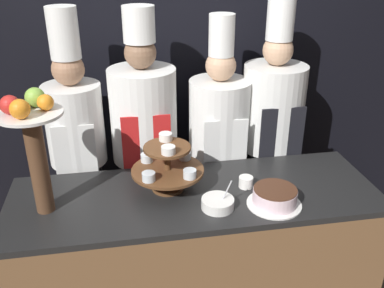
{
  "coord_description": "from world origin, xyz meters",
  "views": [
    {
      "loc": [
        -0.36,
        -1.61,
        2.15
      ],
      "look_at": [
        0.0,
        0.44,
        1.16
      ],
      "focal_mm": 40.0,
      "sensor_mm": 36.0,
      "label": 1
    }
  ],
  "objects_px": {
    "fruit_pedestal": "(33,137)",
    "cake_round": "(275,197)",
    "tiered_stand": "(168,165)",
    "cup_white": "(246,182)",
    "chef_left": "(78,146)",
    "chef_center_left": "(145,139)",
    "chef_center_right": "(219,142)",
    "serving_bowl_near": "(218,203)",
    "chef_right": "(271,131)"
  },
  "relations": [
    {
      "from": "fruit_pedestal",
      "to": "cake_round",
      "type": "bearing_deg",
      "value": -7.75
    },
    {
      "from": "tiered_stand",
      "to": "cup_white",
      "type": "bearing_deg",
      "value": -7.53
    },
    {
      "from": "chef_left",
      "to": "chef_center_left",
      "type": "bearing_deg",
      "value": -0.02
    },
    {
      "from": "chef_center_right",
      "to": "cake_round",
      "type": "bearing_deg",
      "value": -80.06
    },
    {
      "from": "chef_center_left",
      "to": "serving_bowl_near",
      "type": "bearing_deg",
      "value": -65.71
    },
    {
      "from": "chef_left",
      "to": "fruit_pedestal",
      "type": "bearing_deg",
      "value": -103.03
    },
    {
      "from": "chef_center_left",
      "to": "chef_right",
      "type": "bearing_deg",
      "value": 0.0
    },
    {
      "from": "serving_bowl_near",
      "to": "chef_center_right",
      "type": "distance_m",
      "value": 0.73
    },
    {
      "from": "tiered_stand",
      "to": "serving_bowl_near",
      "type": "xyz_separation_m",
      "value": [
        0.23,
        -0.23,
        -0.12
      ]
    },
    {
      "from": "serving_bowl_near",
      "to": "cake_round",
      "type": "bearing_deg",
      "value": -4.41
    },
    {
      "from": "cake_round",
      "to": "chef_left",
      "type": "height_order",
      "value": "chef_left"
    },
    {
      "from": "chef_left",
      "to": "chef_right",
      "type": "bearing_deg",
      "value": -0.01
    },
    {
      "from": "serving_bowl_near",
      "to": "chef_center_left",
      "type": "xyz_separation_m",
      "value": [
        -0.32,
        0.7,
        0.07
      ]
    },
    {
      "from": "tiered_stand",
      "to": "chef_left",
      "type": "xyz_separation_m",
      "value": [
        -0.51,
        0.47,
        -0.06
      ]
    },
    {
      "from": "cup_white",
      "to": "serving_bowl_near",
      "type": "distance_m",
      "value": 0.27
    },
    {
      "from": "cup_white",
      "to": "chef_left",
      "type": "distance_m",
      "value": 1.08
    },
    {
      "from": "fruit_pedestal",
      "to": "cup_white",
      "type": "distance_m",
      "value": 1.14
    },
    {
      "from": "fruit_pedestal",
      "to": "chef_left",
      "type": "relative_size",
      "value": 0.34
    },
    {
      "from": "serving_bowl_near",
      "to": "chef_right",
      "type": "relative_size",
      "value": 0.09
    },
    {
      "from": "serving_bowl_near",
      "to": "chef_left",
      "type": "bearing_deg",
      "value": 136.34
    },
    {
      "from": "chef_left",
      "to": "chef_center_right",
      "type": "bearing_deg",
      "value": -0.01
    },
    {
      "from": "serving_bowl_near",
      "to": "chef_left",
      "type": "relative_size",
      "value": 0.09
    },
    {
      "from": "fruit_pedestal",
      "to": "cup_white",
      "type": "xyz_separation_m",
      "value": [
        1.07,
        0.04,
        -0.38
      ]
    },
    {
      "from": "chef_right",
      "to": "chef_left",
      "type": "bearing_deg",
      "value": 179.99
    },
    {
      "from": "tiered_stand",
      "to": "cup_white",
      "type": "xyz_separation_m",
      "value": [
        0.43,
        -0.06,
        -0.12
      ]
    },
    {
      "from": "fruit_pedestal",
      "to": "chef_right",
      "type": "relative_size",
      "value": 0.33
    },
    {
      "from": "chef_center_left",
      "to": "cake_round",
      "type": "bearing_deg",
      "value": -49.82
    },
    {
      "from": "cup_white",
      "to": "serving_bowl_near",
      "type": "xyz_separation_m",
      "value": [
        -0.2,
        -0.18,
        -0.0
      ]
    },
    {
      "from": "chef_center_right",
      "to": "serving_bowl_near",
      "type": "bearing_deg",
      "value": -103.47
    },
    {
      "from": "cup_white",
      "to": "chef_center_left",
      "type": "height_order",
      "value": "chef_center_left"
    },
    {
      "from": "chef_center_left",
      "to": "chef_right",
      "type": "distance_m",
      "value": 0.85
    },
    {
      "from": "tiered_stand",
      "to": "chef_center_right",
      "type": "relative_size",
      "value": 0.22
    },
    {
      "from": "cake_round",
      "to": "chef_center_right",
      "type": "bearing_deg",
      "value": 99.94
    },
    {
      "from": "serving_bowl_near",
      "to": "chef_right",
      "type": "height_order",
      "value": "chef_right"
    },
    {
      "from": "chef_center_right",
      "to": "chef_center_left",
      "type": "bearing_deg",
      "value": -179.99
    },
    {
      "from": "fruit_pedestal",
      "to": "chef_left",
      "type": "height_order",
      "value": "chef_left"
    },
    {
      "from": "serving_bowl_near",
      "to": "chef_center_left",
      "type": "height_order",
      "value": "chef_center_left"
    },
    {
      "from": "fruit_pedestal",
      "to": "chef_center_left",
      "type": "height_order",
      "value": "chef_center_left"
    },
    {
      "from": "chef_left",
      "to": "chef_right",
      "type": "distance_m",
      "value": 1.27
    },
    {
      "from": "chef_center_right",
      "to": "chef_right",
      "type": "xyz_separation_m",
      "value": [
        0.36,
        -0.0,
        0.05
      ]
    },
    {
      "from": "cake_round",
      "to": "chef_center_left",
      "type": "relative_size",
      "value": 0.16
    },
    {
      "from": "tiered_stand",
      "to": "chef_right",
      "type": "relative_size",
      "value": 0.21
    },
    {
      "from": "fruit_pedestal",
      "to": "chef_left",
      "type": "distance_m",
      "value": 0.67
    },
    {
      "from": "tiered_stand",
      "to": "cake_round",
      "type": "xyz_separation_m",
      "value": [
        0.52,
        -0.26,
        -0.1
      ]
    },
    {
      "from": "chef_left",
      "to": "chef_center_right",
      "type": "relative_size",
      "value": 1.04
    },
    {
      "from": "fruit_pedestal",
      "to": "chef_center_left",
      "type": "bearing_deg",
      "value": 45.85
    },
    {
      "from": "serving_bowl_near",
      "to": "chef_center_right",
      "type": "xyz_separation_m",
      "value": [
        0.17,
        0.71,
        0.01
      ]
    },
    {
      "from": "cake_round",
      "to": "chef_left",
      "type": "bearing_deg",
      "value": 144.88
    },
    {
      "from": "chef_center_left",
      "to": "cup_white",
      "type": "bearing_deg",
      "value": -45.43
    },
    {
      "from": "serving_bowl_near",
      "to": "chef_right",
      "type": "distance_m",
      "value": 0.88
    }
  ]
}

